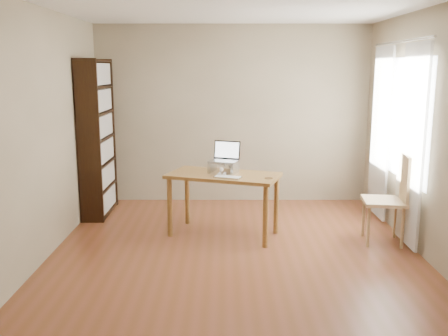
{
  "coord_description": "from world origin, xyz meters",
  "views": [
    {
      "loc": [
        -0.12,
        -5.12,
        1.98
      ],
      "look_at": [
        -0.12,
        0.62,
        0.83
      ],
      "focal_mm": 40.0,
      "sensor_mm": 36.0,
      "label": 1
    }
  ],
  "objects_px": {
    "bookshelf": "(97,138)",
    "keyboard": "(228,177)",
    "laptop": "(224,156)",
    "desk": "(223,183)",
    "cat": "(224,166)",
    "chair": "(391,195)"
  },
  "relations": [
    {
      "from": "laptop",
      "to": "keyboard",
      "type": "bearing_deg",
      "value": -63.19
    },
    {
      "from": "keyboard",
      "to": "cat",
      "type": "distance_m",
      "value": 0.34
    },
    {
      "from": "desk",
      "to": "cat",
      "type": "distance_m",
      "value": 0.21
    },
    {
      "from": "bookshelf",
      "to": "desk",
      "type": "bearing_deg",
      "value": -27.99
    },
    {
      "from": "bookshelf",
      "to": "keyboard",
      "type": "bearing_deg",
      "value": -32.7
    },
    {
      "from": "bookshelf",
      "to": "chair",
      "type": "bearing_deg",
      "value": -17.99
    },
    {
      "from": "laptop",
      "to": "keyboard",
      "type": "distance_m",
      "value": 0.4
    },
    {
      "from": "bookshelf",
      "to": "desk",
      "type": "relative_size",
      "value": 1.47
    },
    {
      "from": "keyboard",
      "to": "chair",
      "type": "distance_m",
      "value": 1.87
    },
    {
      "from": "chair",
      "to": "laptop",
      "type": "bearing_deg",
      "value": 174.86
    },
    {
      "from": "keyboard",
      "to": "bookshelf",
      "type": "bearing_deg",
      "value": 167.96
    },
    {
      "from": "bookshelf",
      "to": "cat",
      "type": "height_order",
      "value": "bookshelf"
    },
    {
      "from": "bookshelf",
      "to": "chair",
      "type": "xyz_separation_m",
      "value": [
        3.61,
        -1.17,
        -0.49
      ]
    },
    {
      "from": "bookshelf",
      "to": "laptop",
      "type": "height_order",
      "value": "bookshelf"
    },
    {
      "from": "keyboard",
      "to": "chair",
      "type": "xyz_separation_m",
      "value": [
        1.86,
        -0.05,
        -0.2
      ]
    },
    {
      "from": "keyboard",
      "to": "cat",
      "type": "bearing_deg",
      "value": 118.21
    },
    {
      "from": "keyboard",
      "to": "chair",
      "type": "bearing_deg",
      "value": 19.18
    },
    {
      "from": "cat",
      "to": "chair",
      "type": "distance_m",
      "value": 1.96
    },
    {
      "from": "keyboard",
      "to": "cat",
      "type": "xyz_separation_m",
      "value": [
        -0.04,
        0.33,
        0.06
      ]
    },
    {
      "from": "desk",
      "to": "keyboard",
      "type": "height_order",
      "value": "keyboard"
    },
    {
      "from": "laptop",
      "to": "cat",
      "type": "relative_size",
      "value": 0.78
    },
    {
      "from": "keyboard",
      "to": "cat",
      "type": "relative_size",
      "value": 0.68
    }
  ]
}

